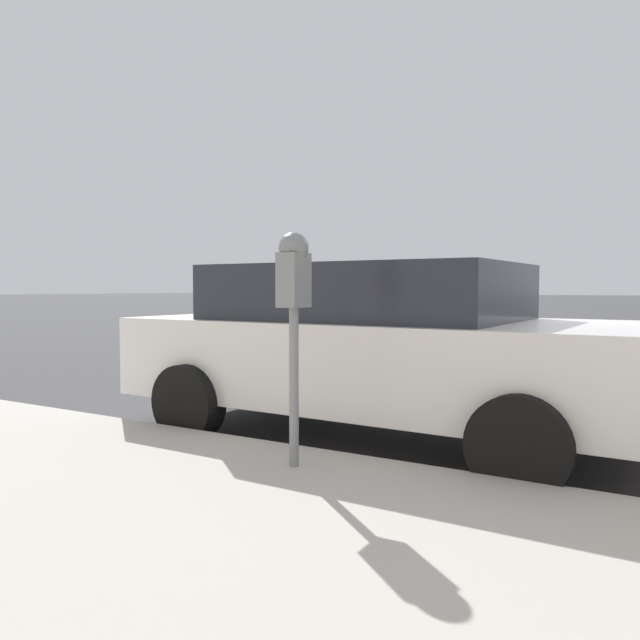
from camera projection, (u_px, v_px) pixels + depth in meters
name	position (u px, v px, depth m)	size (l,w,h in m)	color
ground_plane	(531.00, 425.00, 5.77)	(220.00, 220.00, 0.00)	#424244
parking_meter	(294.00, 288.00, 3.88)	(0.21, 0.19, 1.47)	gray
car_white	(382.00, 346.00, 5.28)	(2.21, 4.41, 1.47)	silver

